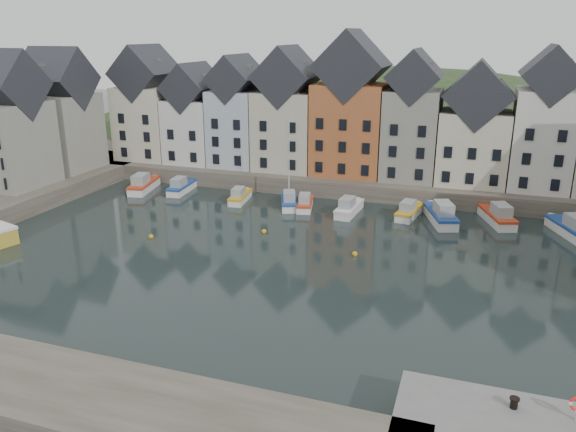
% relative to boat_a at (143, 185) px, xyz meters
% --- Properties ---
extents(ground, '(260.00, 260.00, 0.00)m').
position_rel_boat_a_xyz_m(ground, '(24.33, -17.84, -0.77)').
color(ground, black).
rests_on(ground, ground).
extents(far_quay, '(90.00, 16.00, 2.00)m').
position_rel_boat_a_xyz_m(far_quay, '(24.33, 12.16, 0.23)').
color(far_quay, '#453F35').
rests_on(far_quay, ground).
extents(hillside, '(153.60, 70.40, 64.00)m').
position_rel_boat_a_xyz_m(hillside, '(24.34, 38.16, -18.73)').
color(hillside, '#243319').
rests_on(hillside, ground).
extents(far_terrace, '(72.37, 8.16, 17.78)m').
position_rel_boat_a_xyz_m(far_terrace, '(27.54, 10.16, 8.11)').
color(far_terrace, beige).
rests_on(far_terrace, far_quay).
extents(left_terrace, '(7.65, 17.00, 15.69)m').
position_rel_boat_a_xyz_m(left_terrace, '(-11.67, -4.34, 8.11)').
color(left_terrace, gray).
rests_on(left_terrace, left_quay).
extents(mooring_buoys, '(20.50, 5.50, 0.50)m').
position_rel_boat_a_xyz_m(mooring_buoys, '(20.33, -12.50, -0.62)').
color(mooring_buoys, gold).
rests_on(mooring_buoys, ground).
extents(boat_a, '(3.43, 7.00, 2.58)m').
position_rel_boat_a_xyz_m(boat_a, '(0.00, 0.00, 0.00)').
color(boat_a, silver).
rests_on(boat_a, ground).
extents(boat_b, '(2.41, 6.04, 2.26)m').
position_rel_boat_a_xyz_m(boat_b, '(4.90, 0.98, -0.10)').
color(boat_b, silver).
rests_on(boat_b, ground).
extents(boat_c, '(2.34, 5.50, 2.04)m').
position_rel_boat_a_xyz_m(boat_c, '(13.58, -0.44, -0.16)').
color(boat_c, silver).
rests_on(boat_c, ground).
extents(boat_d, '(3.68, 6.03, 11.02)m').
position_rel_boat_a_xyz_m(boat_d, '(19.83, -0.50, -0.05)').
color(boat_d, silver).
rests_on(boat_d, ground).
extents(boat_e, '(2.81, 5.57, 2.05)m').
position_rel_boat_a_xyz_m(boat_e, '(21.77, -0.51, -0.16)').
color(boat_e, silver).
rests_on(boat_e, ground).
extents(boat_f, '(2.21, 6.03, 2.27)m').
position_rel_boat_a_xyz_m(boat_f, '(27.01, -0.96, -0.09)').
color(boat_f, silver).
rests_on(boat_f, ground).
extents(boat_g, '(2.64, 5.89, 2.18)m').
position_rel_boat_a_xyz_m(boat_g, '(33.52, 0.10, -0.12)').
color(boat_g, silver).
rests_on(boat_g, ground).
extents(boat_h, '(4.33, 7.35, 2.70)m').
position_rel_boat_a_xyz_m(boat_h, '(36.94, -0.65, 0.03)').
color(boat_h, silver).
rests_on(boat_h, ground).
extents(boat_i, '(4.14, 6.93, 2.54)m').
position_rel_boat_a_xyz_m(boat_i, '(42.67, 1.03, -0.01)').
color(boat_i, silver).
rests_on(boat_i, ground).
extents(boat_j, '(4.34, 6.81, 2.51)m').
position_rel_boat_a_xyz_m(boat_j, '(49.52, -0.66, -0.02)').
color(boat_j, silver).
rests_on(boat_j, ground).
extents(mooring_bollard, '(0.48, 0.48, 0.56)m').
position_rel_boat_a_xyz_m(mooring_bollard, '(42.80, -34.34, 1.54)').
color(mooring_bollard, black).
rests_on(mooring_bollard, near_quay).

